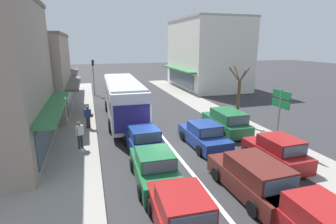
% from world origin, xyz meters
% --- Properties ---
extents(ground_plane, '(140.00, 140.00, 0.00)m').
position_xyz_m(ground_plane, '(0.00, 0.00, 0.00)').
color(ground_plane, '#2D2D30').
extents(lane_centre_line, '(0.20, 28.00, 0.01)m').
position_xyz_m(lane_centre_line, '(0.00, 4.00, 0.00)').
color(lane_centre_line, silver).
rests_on(lane_centre_line, ground).
extents(sidewalk_left, '(5.20, 44.00, 0.14)m').
position_xyz_m(sidewalk_left, '(-6.80, 6.00, 0.07)').
color(sidewalk_left, gray).
rests_on(sidewalk_left, ground).
extents(kerb_right, '(2.80, 44.00, 0.12)m').
position_xyz_m(kerb_right, '(6.20, 6.00, 0.06)').
color(kerb_right, gray).
rests_on(kerb_right, ground).
extents(shopfront_mid_block, '(8.99, 9.06, 6.91)m').
position_xyz_m(shopfront_mid_block, '(-10.18, 10.67, 3.45)').
color(shopfront_mid_block, gray).
rests_on(shopfront_mid_block, ground).
extents(shopfront_far_end, '(8.06, 8.63, 7.02)m').
position_xyz_m(shopfront_far_end, '(-10.18, 19.74, 3.51)').
color(shopfront_far_end, beige).
rests_on(shopfront_far_end, ground).
extents(building_right_far, '(8.74, 12.36, 9.32)m').
position_xyz_m(building_right_far, '(11.48, 20.29, 4.65)').
color(building_right_far, silver).
rests_on(building_right_far, ground).
extents(city_bus, '(2.96, 10.92, 3.23)m').
position_xyz_m(city_bus, '(-1.91, 7.09, 1.88)').
color(city_bus, silver).
rests_on(city_bus, ground).
extents(hatchback_adjacent_lane_lead, '(1.83, 3.71, 1.54)m').
position_xyz_m(hatchback_adjacent_lane_lead, '(1.90, -8.56, 0.71)').
color(hatchback_adjacent_lane_lead, maroon).
rests_on(hatchback_adjacent_lane_lead, ground).
extents(sedan_behind_bus_mid, '(1.99, 4.25, 1.47)m').
position_xyz_m(sedan_behind_bus_mid, '(-1.89, -3.40, 0.66)').
color(sedan_behind_bus_mid, '#1E6638').
rests_on(sedan_behind_bus_mid, ground).
extents(sedan_behind_bus_near, '(2.00, 4.25, 1.47)m').
position_xyz_m(sedan_behind_bus_near, '(1.98, -0.15, 0.66)').
color(sedan_behind_bus_near, navy).
rests_on(sedan_behind_bus_near, ground).
extents(sedan_adjacent_lane_trail, '(2.00, 4.25, 1.47)m').
position_xyz_m(sedan_adjacent_lane_trail, '(-1.68, 0.00, 0.66)').
color(sedan_adjacent_lane_trail, navy).
rests_on(sedan_adjacent_lane_trail, ground).
extents(hatchback_queue_far_back, '(1.94, 3.77, 1.54)m').
position_xyz_m(hatchback_queue_far_back, '(-1.87, -6.90, 0.71)').
color(hatchback_queue_far_back, maroon).
rests_on(hatchback_queue_far_back, ground).
extents(wagon_queue_gap_filler, '(2.04, 4.55, 1.58)m').
position_xyz_m(wagon_queue_gap_filler, '(1.72, -5.61, 0.75)').
color(wagon_queue_gap_filler, '#561E19').
rests_on(wagon_queue_gap_filler, ground).
extents(parked_hatchback_kerb_front, '(1.87, 3.73, 1.54)m').
position_xyz_m(parked_hatchback_kerb_front, '(4.50, -3.57, 0.71)').
color(parked_hatchback_kerb_front, maroon).
rests_on(parked_hatchback_kerb_front, ground).
extents(parked_wagon_kerb_second, '(1.99, 4.53, 1.58)m').
position_xyz_m(parked_wagon_kerb_second, '(4.62, 1.85, 0.75)').
color(parked_wagon_kerb_second, '#1E6638').
rests_on(parked_wagon_kerb_second, ground).
extents(traffic_light_downstreet, '(0.33, 0.24, 4.20)m').
position_xyz_m(traffic_light_downstreet, '(-3.91, 18.87, 2.85)').
color(traffic_light_downstreet, gray).
rests_on(traffic_light_downstreet, ground).
extents(directional_road_sign, '(0.10, 1.40, 3.60)m').
position_xyz_m(directional_road_sign, '(5.90, -1.82, 2.70)').
color(directional_road_sign, gray).
rests_on(directional_road_sign, ground).
extents(street_tree_right, '(1.76, 1.63, 4.45)m').
position_xyz_m(street_tree_right, '(6.19, 3.05, 2.14)').
color(street_tree_right, brown).
rests_on(street_tree_right, ground).
extents(pedestrian_with_handbag_near, '(0.64, 0.44, 1.63)m').
position_xyz_m(pedestrian_with_handbag_near, '(-4.71, 5.10, 1.07)').
color(pedestrian_with_handbag_near, '#333338').
rests_on(pedestrian_with_handbag_near, sidewalk_left).
extents(pedestrian_browsing_midblock, '(0.47, 0.40, 1.63)m').
position_xyz_m(pedestrian_browsing_midblock, '(-5.18, 1.22, 1.07)').
color(pedestrian_browsing_midblock, '#232838').
rests_on(pedestrian_browsing_midblock, sidewalk_left).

